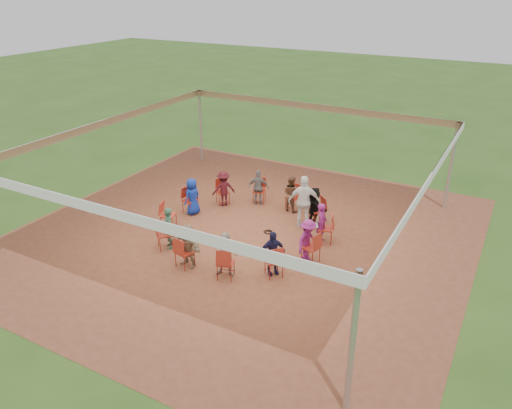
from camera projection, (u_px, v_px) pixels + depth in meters
The scene contains 29 objects.
ground at pixel (245, 235), 15.29m from camera, with size 80.00×80.00×0.00m, color #2D5119.
dirt_patch at pixel (245, 235), 15.29m from camera, with size 13.00×13.00×0.00m, color brown.
tent at pixel (244, 162), 14.30m from camera, with size 10.33×10.33×3.00m.
chair_0 at pixel (326, 229), 14.70m from camera, with size 0.42×0.44×0.90m, color #A02819, non-canonical shape.
chair_1 at pixel (318, 210), 15.84m from camera, with size 0.42×0.44×0.90m, color #A02819, non-canonical shape.
chair_2 at pixel (293, 197), 16.78m from camera, with size 0.42×0.44×0.90m, color #A02819, non-canonical shape.
chair_3 at pixel (259, 191), 17.28m from camera, with size 0.42×0.44×0.90m, color #A02819, non-canonical shape.
chair_4 at pixel (223, 192), 17.19m from camera, with size 0.42×0.44×0.90m, color #A02819, non-canonical shape.
chair_5 at pixel (190, 200), 16.55m from camera, with size 0.42×0.44×0.90m, color #A02819, non-canonical shape.
chair_6 at pixel (168, 215), 15.51m from camera, with size 0.42×0.44×0.90m, color #A02819, non-canonical shape.
chair_7 at pixel (165, 234), 14.37m from camera, with size 0.42×0.44×0.90m, color #A02819, non-canonical shape.
chair_8 at pixel (185, 252), 13.42m from camera, with size 0.42×0.44×0.90m, color #A02819, non-canonical shape.
chair_9 at pixel (226, 263), 12.93m from camera, with size 0.42×0.44×0.90m, color #A02819, non-canonical shape.
chair_10 at pixel (274, 261), 13.02m from camera, with size 0.42×0.44×0.90m, color #A02819, non-canonical shape.
chair_11 at pixel (311, 248), 13.66m from camera, with size 0.42×0.44×0.90m, color #A02819, non-canonical shape.
person_seated_0 at pixel (322, 223), 14.64m from camera, with size 0.45×0.30×1.24m, color #7D1C65.
person_seated_1 at pixel (314, 206), 15.73m from camera, with size 1.15×0.43×1.24m, color black.
person_seated_2 at pixel (291, 194), 16.63m from camera, with size 0.60×0.35×1.24m, color brown.
person_seated_3 at pixel (259, 188), 17.10m from camera, with size 0.73×0.37×1.24m, color slate.
person_seated_4 at pixel (224, 189), 17.02m from camera, with size 0.80×0.40×1.24m, color #3D0F15.
person_seated_5 at pixel (192, 196), 16.40m from camera, with size 0.61×0.34×1.24m, color navy.
person_seated_6 at pixel (168, 228), 14.33m from camera, with size 0.45×0.30×1.24m, color #29543D.
person_seated_7 at pixel (188, 245), 13.43m from camera, with size 1.15×0.43×1.24m, color #937A5C.
person_seated_8 at pixel (227, 255), 12.96m from camera, with size 0.60×0.35×1.24m, color #A39B8E.
person_seated_9 at pixel (272, 253), 13.05m from camera, with size 0.73×0.37×1.24m, color #19183D.
person_seated_10 at pixel (308, 241), 13.66m from camera, with size 0.80×0.40×1.24m, color #7D1C65.
standing_person at pixel (304, 202), 15.48m from camera, with size 0.99×0.51×1.69m, color white.
cable_coil at pixel (268, 232), 15.42m from camera, with size 0.36×0.36×0.03m.
laptop at pixel (316, 224), 14.68m from camera, with size 0.34×0.38×0.22m.
Camera 1 is at (6.80, -11.69, 7.21)m, focal length 35.00 mm.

